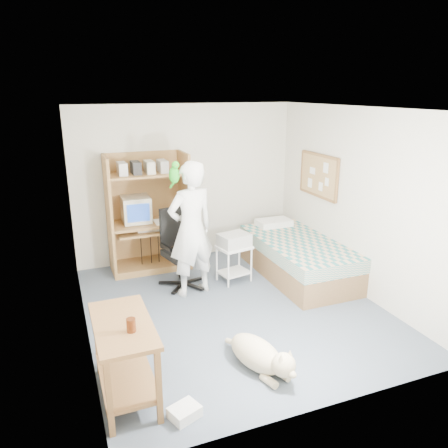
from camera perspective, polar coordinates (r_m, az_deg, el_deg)
name	(u,v)px	position (r m, az deg, el deg)	size (l,w,h in m)	color
floor	(233,308)	(5.75, 1.19, -10.89)	(4.00, 4.00, 0.00)	#4C5767
wall_back	(186,183)	(7.11, -4.95, 5.32)	(3.60, 0.02, 2.50)	beige
wall_right	(356,202)	(6.17, 16.91, 2.80)	(0.02, 4.00, 2.50)	beige
wall_left	(78,232)	(4.90, -18.55, -1.01)	(0.02, 4.00, 2.50)	beige
ceiling	(234,108)	(5.08, 1.37, 14.86)	(3.60, 4.00, 0.02)	white
computer_hutch	(148,217)	(6.81, -9.88, 0.86)	(1.20, 0.63, 1.80)	olive
bed	(297,257)	(6.67, 9.55, -4.30)	(1.02, 2.02, 0.66)	brown
side_desk	(124,349)	(4.14, -12.87, -15.58)	(0.50, 1.00, 0.75)	brown
corkboard	(319,176)	(6.83, 12.25, 6.21)	(0.04, 0.94, 0.66)	#A17E48
office_chair	(181,259)	(6.26, -5.61, -4.54)	(0.62, 0.62, 1.11)	black
person	(191,229)	(5.82, -4.32, -0.71)	(0.67, 0.44, 1.84)	white
parrot	(174,174)	(5.60, -6.49, 6.55)	(0.14, 0.24, 0.37)	#138413
dog	(260,355)	(4.56, 4.72, -16.68)	(0.51, 1.00, 0.38)	tan
printer_cart	(234,258)	(6.36, 1.32, -4.43)	(0.52, 0.45, 0.55)	white
printer	(234,240)	(6.27, 1.33, -2.10)	(0.42, 0.32, 0.18)	#B2B3AE
crt_monitor	(136,209)	(6.74, -11.42, 1.90)	(0.42, 0.45, 0.39)	beige
keyboard	(153,229)	(6.71, -9.31, -0.71)	(0.45, 0.16, 0.03)	beige
pencil_cup	(173,216)	(6.80, -6.64, 0.99)	(0.08, 0.08, 0.12)	gold
drink_glass	(131,325)	(3.84, -12.04, -12.79)	(0.08, 0.08, 0.12)	#421C0A
floor_box_a	(185,412)	(4.10, -5.17, -23.27)	(0.25, 0.20, 0.10)	white
floor_box_b	(153,393)	(4.34, -9.31, -20.97)	(0.18, 0.22, 0.08)	#ABAAA6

